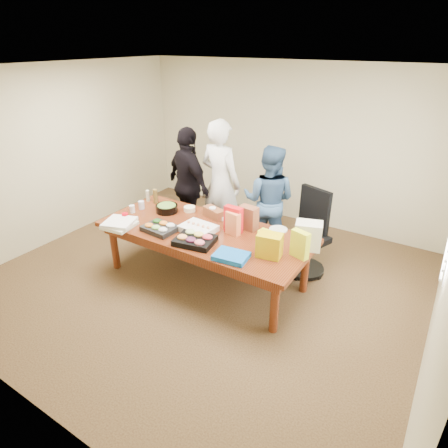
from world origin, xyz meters
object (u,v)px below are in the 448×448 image
Objects in this scene: office_chair at (307,236)px; sheet_cake at (198,228)px; salad_bowl at (167,208)px; person_right at (269,201)px; conference_table at (205,255)px; person_center at (221,183)px.

office_chair is 2.58× the size of sheet_cake.
salad_bowl is (-0.74, 0.25, 0.01)m from sheet_cake.
person_right reaches higher than sheet_cake.
conference_table is 2.46× the size of office_chair.
conference_table is 6.35× the size of sheet_cake.
person_right is at bearing 178.11° from office_chair.
person_right is at bearing -165.60° from person_center.
salad_bowl is (-0.35, -0.88, -0.18)m from person_center.
person_right reaches higher than conference_table.
person_center is 4.46× the size of sheet_cake.
person_center is at bearing 112.44° from sheet_cake.
salad_bowl is at bearing 166.27° from conference_table.
conference_table is 8.92× the size of salad_bowl.
office_chair is at bearing -179.52° from person_center.
sheet_cake is at bearing -120.56° from office_chair.
person_right reaches higher than office_chair.
office_chair reaches higher than salad_bowl.
sheet_cake is (-0.39, -1.24, -0.04)m from person_right.
salad_bowl is at bearing 164.55° from sheet_cake.
person_right is at bearing 75.80° from sheet_cake.
sheet_cake reaches higher than conference_table.
salad_bowl is (-0.79, 0.19, 0.43)m from conference_table.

